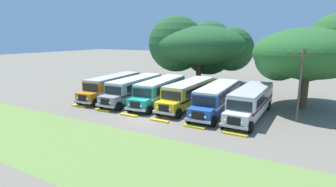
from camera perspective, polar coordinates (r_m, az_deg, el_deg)
The scene contains 17 objects.
ground_plane at distance 26.36m, azimuth -4.70°, elevation -5.12°, with size 220.00×220.00×0.00m, color slate.
foreground_grass_strip at distance 20.52m, azimuth -18.01°, elevation -10.81°, with size 80.00×8.74×0.01m, color olive.
parked_bus_slot_0 at distance 35.37m, azimuth -11.81°, elevation 1.73°, with size 3.54×10.97×2.82m.
parked_bus_slot_1 at distance 33.15m, azimuth -7.21°, elevation 1.21°, with size 3.25×10.92×2.82m.
parked_bus_slot_2 at distance 31.61m, azimuth -1.69°, elevation 0.77°, with size 3.52×10.97×2.82m.
parked_bus_slot_3 at distance 30.27m, azimuth 4.57°, elevation 0.23°, with size 2.70×10.84×2.82m.
parked_bus_slot_4 at distance 28.36m, azimuth 10.55°, elevation -0.75°, with size 3.11×10.90×2.82m.
parked_bus_slot_5 at distance 27.54m, azimuth 17.40°, elevation -1.49°, with size 2.75×10.85×2.82m.
curb_wheelstop_0 at distance 31.81m, azimuth -18.68°, elevation -2.58°, with size 2.00×0.36×0.15m, color yellow.
curb_wheelstop_1 at distance 29.29m, azimuth -13.97°, elevation -3.53°, with size 2.00×0.36×0.15m, color yellow.
curb_wheelstop_2 at distance 27.01m, azimuth -8.41°, elevation -4.63°, with size 2.00×0.36×0.15m, color yellow.
curb_wheelstop_3 at distance 25.03m, azimuth -1.88°, elevation -5.85°, with size 2.00×0.36×0.15m, color yellow.
curb_wheelstop_4 at distance 23.45m, azimuth 5.68°, elevation -7.16°, with size 2.00×0.36×0.15m, color yellow.
curb_wheelstop_5 at distance 22.33m, azimuth 14.21°, elevation -8.48°, with size 2.00×0.36×0.15m, color yellow.
broad_shade_tree at distance 44.60m, azimuth 6.84°, elevation 10.08°, with size 16.32×15.68×11.22m.
secondary_tree at distance 33.28m, azimuth 28.45°, elevation 7.77°, with size 11.84×12.78×10.32m.
utility_pole at distance 26.93m, azimuth 26.56°, elevation 1.95°, with size 1.80×0.20×6.79m.
Camera 1 is at (14.29, -20.73, 7.78)m, focal length 28.31 mm.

